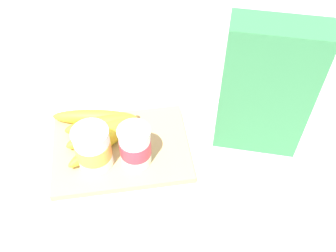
% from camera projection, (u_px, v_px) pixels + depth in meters
% --- Properties ---
extents(ground_plane, '(2.40, 2.40, 0.00)m').
position_uv_depth(ground_plane, '(122.00, 151.00, 0.81)').
color(ground_plane, silver).
extents(cutting_board, '(0.29, 0.20, 0.02)m').
position_uv_depth(cutting_board, '(121.00, 149.00, 0.81)').
color(cutting_board, tan).
rests_on(cutting_board, ground_plane).
extents(cereal_box, '(0.18, 0.12, 0.30)m').
position_uv_depth(cereal_box, '(266.00, 91.00, 0.72)').
color(cereal_box, '#38844C').
rests_on(cereal_box, ground_plane).
extents(yogurt_cup_front, '(0.07, 0.07, 0.09)m').
position_uv_depth(yogurt_cup_front, '(135.00, 146.00, 0.75)').
color(yogurt_cup_front, white).
rests_on(yogurt_cup_front, cutting_board).
extents(yogurt_cup_back, '(0.07, 0.07, 0.10)m').
position_uv_depth(yogurt_cup_back, '(93.00, 148.00, 0.74)').
color(yogurt_cup_back, white).
rests_on(yogurt_cup_back, cutting_board).
extents(banana_bunch, '(0.20, 0.17, 0.04)m').
position_uv_depth(banana_bunch, '(101.00, 128.00, 0.81)').
color(banana_bunch, yellow).
rests_on(banana_bunch, cutting_board).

